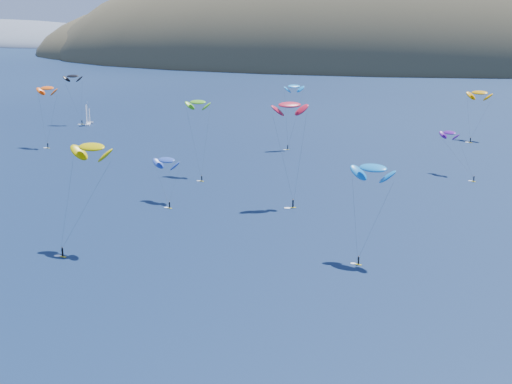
{
  "coord_description": "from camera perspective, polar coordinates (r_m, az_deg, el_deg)",
  "views": [
    {
      "loc": [
        28.96,
        -62.86,
        48.14
      ],
      "look_at": [
        1.02,
        80.0,
        9.0
      ],
      "focal_mm": 50.0,
      "sensor_mm": 36.0,
      "label": 1
    }
  ],
  "objects": [
    {
      "name": "island",
      "position": [
        628.07,
        12.13,
        9.34
      ],
      "size": [
        730.0,
        300.0,
        210.0
      ],
      "color": "#3D3526",
      "rests_on": "ground"
    },
    {
      "name": "headland",
      "position": [
        942.55,
        -19.54,
        11.07
      ],
      "size": [
        460.0,
        250.0,
        60.0
      ],
      "color": "slate",
      "rests_on": "ground"
    },
    {
      "name": "sailboat",
      "position": [
        294.86,
        -13.29,
        5.42
      ],
      "size": [
        7.85,
        6.89,
        9.39
      ],
      "rotation": [
        0.0,
        0.0,
        0.29
      ],
      "color": "white",
      "rests_on": "ground"
    },
    {
      "name": "kitesurfer_1",
      "position": [
        253.11,
        -16.37,
        7.97
      ],
      "size": [
        8.68,
        8.12,
        21.88
      ],
      "rotation": [
        0.0,
        0.0,
        -0.22
      ],
      "color": "gold",
      "rests_on": "ground"
    },
    {
      "name": "kitesurfer_2",
      "position": [
        144.03,
        -13.02,
        3.52
      ],
      "size": [
        10.05,
        11.74,
        22.93
      ],
      "rotation": [
        0.0,
        0.0,
        -0.26
      ],
      "color": "gold",
      "rests_on": "ground"
    },
    {
      "name": "kitesurfer_3",
      "position": [
        203.68,
        -4.67,
        7.17
      ],
      "size": [
        8.06,
        12.72,
        22.5
      ],
      "rotation": [
        0.0,
        0.0,
        -0.15
      ],
      "color": "gold",
      "rests_on": "ground"
    },
    {
      "name": "kitesurfer_4",
      "position": [
        239.2,
        3.06,
        8.43
      ],
      "size": [
        7.39,
        7.2,
        22.58
      ],
      "rotation": [
        0.0,
        0.0,
        0.49
      ],
      "color": "gold",
      "rests_on": "ground"
    },
    {
      "name": "kitesurfer_5",
      "position": [
        135.79,
        9.35,
        1.9
      ],
      "size": [
        9.46,
        8.73,
        20.13
      ],
      "rotation": [
        0.0,
        0.0,
        -0.4
      ],
      "color": "gold",
      "rests_on": "ground"
    },
    {
      "name": "kitesurfer_6",
      "position": [
        211.73,
        15.24,
        4.59
      ],
      "size": [
        10.51,
        13.62,
        13.41
      ],
      "rotation": [
        0.0,
        0.0,
        -0.69
      ],
      "color": "gold",
      "rests_on": "ground"
    },
    {
      "name": "kitesurfer_9",
      "position": [
        170.87,
        2.72,
        6.96
      ],
      "size": [
        9.45,
        8.52,
        26.61
      ],
      "rotation": [
        0.0,
        0.0,
        0.42
      ],
      "color": "gold",
      "rests_on": "ground"
    },
    {
      "name": "kitesurfer_10",
      "position": [
        177.24,
        -7.18,
        2.55
      ],
      "size": [
        8.46,
        10.8,
        12.3
      ],
      "rotation": [
        0.0,
        0.0,
        -0.38
      ],
      "color": "gold",
      "rests_on": "ground"
    },
    {
      "name": "kitesurfer_11",
      "position": [
        267.86,
        17.46,
        7.59
      ],
      "size": [
        9.91,
        13.17,
        19.06
      ],
      "rotation": [
        0.0,
        0.0,
        -0.47
      ],
      "color": "gold",
      "rests_on": "ground"
    },
    {
      "name": "kitesurfer_12",
      "position": [
        297.33,
        -14.45,
        8.96
      ],
      "size": [
        8.42,
        4.68,
        21.18
      ],
      "rotation": [
        0.0,
        0.0,
        0.11
      ],
      "color": "gold",
      "rests_on": "ground"
    }
  ]
}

